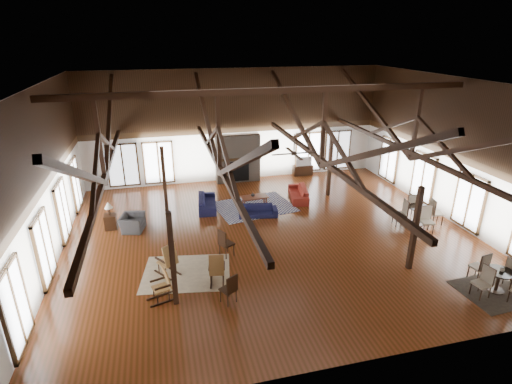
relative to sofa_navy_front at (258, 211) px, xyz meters
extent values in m
plane|color=#632B14|center=(0.05, -1.93, -0.25)|extent=(16.00, 16.00, 0.00)
cube|color=black|center=(0.05, -1.93, 5.75)|extent=(16.00, 14.00, 0.02)
cube|color=silver|center=(0.05, 5.07, 2.75)|extent=(16.00, 0.02, 6.00)
cube|color=silver|center=(0.05, -8.93, 2.75)|extent=(16.00, 0.02, 6.00)
cube|color=silver|center=(-7.95, -1.93, 2.75)|extent=(0.02, 14.00, 6.00)
cube|color=silver|center=(8.05, -1.93, 2.75)|extent=(0.02, 14.00, 6.00)
cube|color=black|center=(0.05, -1.93, 5.50)|extent=(15.60, 0.18, 0.22)
cube|color=black|center=(-5.95, -1.93, 2.80)|extent=(0.16, 13.70, 0.18)
cube|color=black|center=(-5.95, -1.93, 4.15)|extent=(0.14, 0.14, 2.70)
cube|color=black|center=(-5.95, 1.57, 4.02)|extent=(0.15, 7.07, 3.12)
cube|color=black|center=(-5.95, -5.43, 4.02)|extent=(0.15, 7.07, 3.12)
cube|color=black|center=(-1.95, -1.93, 2.80)|extent=(0.16, 13.70, 0.18)
cube|color=black|center=(-1.95, -1.93, 4.15)|extent=(0.14, 0.14, 2.70)
cube|color=black|center=(-1.95, 1.57, 4.02)|extent=(0.15, 7.07, 3.12)
cube|color=black|center=(-1.95, -5.43, 4.02)|extent=(0.15, 7.07, 3.12)
cube|color=black|center=(2.05, -1.93, 2.80)|extent=(0.16, 13.70, 0.18)
cube|color=black|center=(2.05, -1.93, 4.15)|extent=(0.14, 0.14, 2.70)
cube|color=black|center=(2.05, 1.57, 4.02)|extent=(0.15, 7.07, 3.12)
cube|color=black|center=(2.05, -5.43, 4.02)|extent=(0.15, 7.07, 3.12)
cube|color=black|center=(6.05, -1.93, 2.80)|extent=(0.16, 13.70, 0.18)
cube|color=black|center=(6.05, -1.93, 4.15)|extent=(0.14, 0.14, 2.70)
cube|color=black|center=(6.05, 1.57, 4.02)|extent=(0.15, 7.07, 3.12)
cube|color=black|center=(6.05, -5.43, 4.02)|extent=(0.15, 7.07, 3.12)
cube|color=black|center=(-3.95, -5.43, 1.27)|extent=(0.16, 0.16, 3.05)
cube|color=black|center=(4.05, -5.43, 1.27)|extent=(0.16, 0.16, 3.05)
cube|color=black|center=(-3.95, 1.57, 1.27)|extent=(0.16, 0.16, 3.05)
cube|color=black|center=(4.05, 1.57, 1.27)|extent=(0.16, 0.16, 3.05)
cube|color=#736658|center=(0.05, 4.75, 1.05)|extent=(2.40, 0.62, 2.60)
cube|color=black|center=(0.05, 4.43, 0.40)|extent=(1.10, 0.06, 1.10)
cube|color=black|center=(0.05, 4.47, 1.10)|extent=(2.50, 0.20, 0.12)
cylinder|color=black|center=(0.55, -2.93, 3.80)|extent=(0.04, 0.04, 0.70)
cylinder|color=black|center=(0.55, -2.93, 3.45)|extent=(0.20, 0.20, 0.10)
cube|color=black|center=(1.00, -2.93, 3.45)|extent=(0.70, 0.12, 0.02)
cube|color=black|center=(0.55, -2.48, 3.45)|extent=(0.12, 0.70, 0.02)
cube|color=black|center=(0.10, -2.93, 3.45)|extent=(0.70, 0.12, 0.02)
cube|color=black|center=(0.55, -3.38, 3.45)|extent=(0.12, 0.70, 0.02)
imported|color=#141537|center=(0.00, 0.00, 0.00)|extent=(1.81, 0.94, 0.50)
imported|color=#141437|center=(-2.09, 1.41, 0.04)|extent=(2.10, 1.02, 0.59)
imported|color=maroon|center=(2.43, 1.47, 0.05)|extent=(2.15, 1.19, 0.59)
cube|color=brown|center=(0.12, 1.15, 0.20)|extent=(1.31, 0.76, 0.06)
cube|color=brown|center=(-0.40, 0.95, -0.04)|extent=(0.06, 0.06, 0.42)
cube|color=brown|center=(-0.40, 1.36, -0.04)|extent=(0.06, 0.06, 0.42)
cube|color=brown|center=(0.64, 0.95, -0.04)|extent=(0.06, 0.06, 0.42)
cube|color=brown|center=(0.64, 1.36, -0.04)|extent=(0.06, 0.06, 0.42)
imported|color=#B2B2B2|center=(0.05, 1.18, 0.32)|extent=(0.19, 0.19, 0.19)
imported|color=#343437|center=(-5.41, -0.07, 0.08)|extent=(1.21, 1.11, 0.66)
cube|color=black|center=(-6.29, 0.29, 0.06)|extent=(0.47, 0.47, 0.63)
cylinder|color=black|center=(-6.29, 0.29, 0.57)|extent=(0.08, 0.08, 0.38)
cone|color=#EEE7C8|center=(-6.29, 0.29, 0.82)|extent=(0.34, 0.34, 0.27)
cube|color=#A57A3E|center=(-4.13, -3.72, 0.19)|extent=(0.70, 0.69, 0.05)
cube|color=#A57A3E|center=(-4.00, -3.91, 0.54)|extent=(0.53, 0.45, 0.73)
cube|color=black|center=(-4.30, -3.85, -0.23)|extent=(0.56, 0.77, 0.05)
cube|color=black|center=(-3.96, -3.60, -0.23)|extent=(0.56, 0.77, 0.05)
cube|color=#A57A3E|center=(-2.56, -4.60, 0.17)|extent=(0.55, 0.54, 0.05)
cube|color=#A57A3E|center=(-2.60, -4.81, 0.49)|extent=(0.50, 0.27, 0.69)
cube|color=black|center=(-2.75, -4.56, -0.23)|extent=(0.20, 0.84, 0.05)
cube|color=black|center=(-2.36, -4.63, -0.23)|extent=(0.20, 0.84, 0.05)
cube|color=#A57A3E|center=(-4.37, -5.16, 0.16)|extent=(0.57, 0.58, 0.05)
cube|color=#A57A3E|center=(-4.16, -5.10, 0.49)|extent=(0.31, 0.51, 0.68)
cube|color=black|center=(-4.32, -5.35, -0.23)|extent=(0.82, 0.29, 0.05)
cube|color=black|center=(-4.43, -4.97, -0.23)|extent=(0.82, 0.29, 0.05)
cube|color=black|center=(-1.96, -3.05, 0.24)|extent=(0.62, 0.62, 0.05)
cube|color=black|center=(-2.14, -3.15, 0.53)|extent=(0.26, 0.42, 0.60)
cylinder|color=black|center=(-1.96, -3.05, -0.01)|extent=(0.04, 0.04, 0.49)
cube|color=black|center=(-2.39, -5.76, 0.20)|extent=(0.58, 0.58, 0.05)
cube|color=black|center=(-2.30, -5.93, 0.47)|extent=(0.38, 0.25, 0.55)
cylinder|color=black|center=(-2.39, -5.76, -0.03)|extent=(0.03, 0.03, 0.45)
cylinder|color=black|center=(5.97, -7.26, 0.46)|extent=(0.84, 0.84, 0.04)
cylinder|color=black|center=(5.97, -7.26, 0.11)|extent=(0.10, 0.10, 0.69)
cylinder|color=black|center=(5.97, -7.26, -0.23)|extent=(0.50, 0.50, 0.04)
cylinder|color=black|center=(6.42, -2.45, 0.53)|extent=(0.91, 0.91, 0.04)
cylinder|color=black|center=(6.42, -2.45, 0.15)|extent=(0.10, 0.10, 0.76)
cylinder|color=black|center=(6.42, -2.45, -0.23)|extent=(0.55, 0.55, 0.04)
imported|color=#B2B2B2|center=(6.01, -7.28, 0.53)|extent=(0.17, 0.17, 0.11)
imported|color=#B2B2B2|center=(6.45, -2.41, 0.60)|extent=(0.17, 0.17, 0.10)
cube|color=black|center=(3.89, 4.82, 0.03)|extent=(1.13, 0.42, 0.56)
imported|color=#B2B2B2|center=(3.90, 4.82, 0.58)|extent=(0.92, 0.12, 0.53)
cube|color=tan|center=(-3.50, -3.86, -0.25)|extent=(3.27, 2.75, 0.01)
cube|color=#1A1D4B|center=(0.08, 1.03, -0.25)|extent=(3.92, 3.21, 0.01)
cube|color=black|center=(5.84, -7.30, -0.25)|extent=(2.14, 1.96, 0.01)
camera|label=1|loc=(-4.01, -15.75, 7.39)|focal=28.00mm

